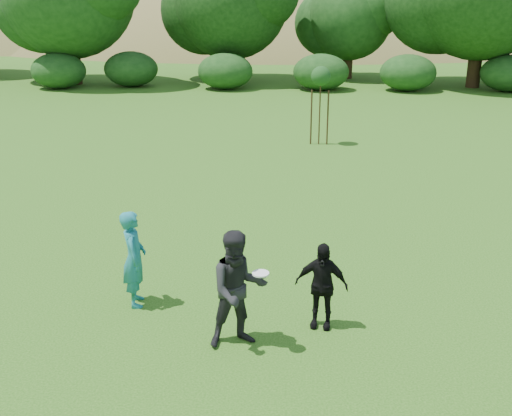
{
  "coord_description": "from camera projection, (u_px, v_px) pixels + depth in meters",
  "views": [
    {
      "loc": [
        1.26,
        -9.9,
        5.67
      ],
      "look_at": [
        0.0,
        3.0,
        1.1
      ],
      "focal_mm": 45.0,
      "sensor_mm": 36.0,
      "label": 1
    }
  ],
  "objects": [
    {
      "name": "ground",
      "position": [
        240.0,
        323.0,
        11.29
      ],
      "size": [
        120.0,
        120.0,
        0.0
      ],
      "primitive_type": "plane",
      "color": "#19470C",
      "rests_on": "ground"
    },
    {
      "name": "player_teal",
      "position": [
        134.0,
        258.0,
        11.69
      ],
      "size": [
        0.59,
        0.76,
        1.83
      ],
      "primitive_type": "imported",
      "rotation": [
        0.0,
        0.0,
        1.83
      ],
      "color": "#1B717A",
      "rests_on": "ground"
    },
    {
      "name": "player_grey",
      "position": [
        238.0,
        289.0,
        10.33
      ],
      "size": [
        1.18,
        1.05,
        1.99
      ],
      "primitive_type": "imported",
      "rotation": [
        0.0,
        0.0,
        0.37
      ],
      "color": "black",
      "rests_on": "ground"
    },
    {
      "name": "player_black",
      "position": [
        321.0,
        285.0,
        10.95
      ],
      "size": [
        0.96,
        0.5,
        1.56
      ],
      "primitive_type": "imported",
      "rotation": [
        0.0,
        0.0,
        -0.14
      ],
      "color": "black",
      "rests_on": "ground"
    },
    {
      "name": "frisbee",
      "position": [
        261.0,
        273.0,
        10.01
      ],
      "size": [
        0.27,
        0.27,
        0.03
      ],
      "color": "white",
      "rests_on": "ground"
    },
    {
      "name": "sapling",
      "position": [
        321.0,
        78.0,
        22.97
      ],
      "size": [
        0.7,
        0.7,
        2.85
      ],
      "color": "#372615",
      "rests_on": "ground"
    },
    {
      "name": "hillside",
      "position": [
        303.0,
        133.0,
        79.57
      ],
      "size": [
        150.0,
        72.0,
        52.0
      ],
      "color": "olive",
      "rests_on": "ground"
    }
  ]
}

